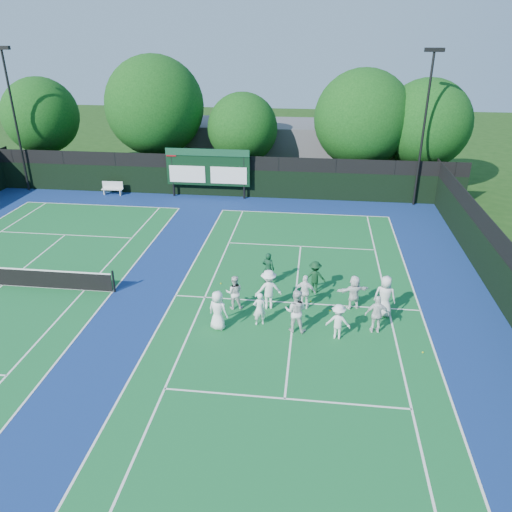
# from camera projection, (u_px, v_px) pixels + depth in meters

# --- Properties ---
(ground) EXTENTS (120.00, 120.00, 0.00)m
(ground) POSITION_uv_depth(u_px,v_px,m) (294.00, 315.00, 21.45)
(ground) COLOR #16380F
(ground) RESTS_ON ground
(court_apron) EXTENTS (34.00, 32.00, 0.01)m
(court_apron) POSITION_uv_depth(u_px,v_px,m) (165.00, 295.00, 23.02)
(court_apron) COLOR navy
(court_apron) RESTS_ON ground
(near_court) EXTENTS (11.05, 23.85, 0.01)m
(near_court) POSITION_uv_depth(u_px,v_px,m) (295.00, 303.00, 22.35)
(near_court) COLOR #135E2B
(near_court) RESTS_ON ground
(left_court) EXTENTS (11.05, 23.85, 0.01)m
(left_court) POSITION_uv_depth(u_px,v_px,m) (3.00, 285.00, 23.91)
(left_court) COLOR #135E2B
(left_court) RESTS_ON ground
(back_fence) EXTENTS (34.00, 0.08, 3.00)m
(back_fence) POSITION_uv_depth(u_px,v_px,m) (223.00, 178.00, 35.98)
(back_fence) COLOR black
(back_fence) RESTS_ON ground
(divider_fence_right) EXTENTS (0.08, 32.00, 3.00)m
(divider_fence_right) POSITION_uv_depth(u_px,v_px,m) (512.00, 288.00, 20.79)
(divider_fence_right) COLOR black
(divider_fence_right) RESTS_ON ground
(scoreboard) EXTENTS (6.00, 0.21, 3.55)m
(scoreboard) POSITION_uv_depth(u_px,v_px,m) (208.00, 168.00, 35.38)
(scoreboard) COLOR black
(scoreboard) RESTS_ON ground
(clubhouse) EXTENTS (18.00, 6.00, 4.00)m
(clubhouse) POSITION_uv_depth(u_px,v_px,m) (286.00, 147.00, 42.49)
(clubhouse) COLOR #545459
(clubhouse) RESTS_ON ground
(light_pole_left) EXTENTS (1.20, 0.30, 10.12)m
(light_pole_left) POSITION_uv_depth(u_px,v_px,m) (12.00, 104.00, 35.32)
(light_pole_left) COLOR black
(light_pole_left) RESTS_ON ground
(light_pole_right) EXTENTS (1.20, 0.30, 10.12)m
(light_pole_right) POSITION_uv_depth(u_px,v_px,m) (426.00, 112.00, 32.15)
(light_pole_right) COLOR black
(light_pole_right) RESTS_ON ground
(tennis_net) EXTENTS (11.30, 0.10, 1.10)m
(tennis_net) POSITION_uv_depth(u_px,v_px,m) (1.00, 276.00, 23.71)
(tennis_net) COLOR black
(tennis_net) RESTS_ON ground
(bench) EXTENTS (1.55, 0.45, 0.98)m
(bench) POSITION_uv_depth(u_px,v_px,m) (113.00, 188.00, 36.67)
(bench) COLOR silver
(bench) RESTS_ON ground
(tree_a) EXTENTS (5.90, 5.90, 7.87)m
(tree_a) POSITION_uv_depth(u_px,v_px,m) (43.00, 117.00, 39.46)
(tree_a) COLOR black
(tree_a) RESTS_ON ground
(tree_b) EXTENTS (7.48, 7.48, 9.56)m
(tree_b) POSITION_uv_depth(u_px,v_px,m) (157.00, 108.00, 38.06)
(tree_b) COLOR black
(tree_b) RESTS_ON ground
(tree_c) EXTENTS (5.32, 5.32, 6.95)m
(tree_c) POSITION_uv_depth(u_px,v_px,m) (245.00, 130.00, 37.92)
(tree_c) COLOR black
(tree_c) RESTS_ON ground
(tree_d) EXTENTS (7.11, 7.11, 8.73)m
(tree_d) POSITION_uv_depth(u_px,v_px,m) (365.00, 121.00, 36.58)
(tree_d) COLOR black
(tree_d) RESTS_ON ground
(tree_e) EXTENTS (6.41, 6.41, 8.11)m
(tree_e) POSITION_uv_depth(u_px,v_px,m) (428.00, 126.00, 36.18)
(tree_e) COLOR black
(tree_e) RESTS_ON ground
(tennis_ball_1) EXTENTS (0.07, 0.07, 0.07)m
(tennis_ball_1) POSITION_uv_depth(u_px,v_px,m) (330.00, 311.00, 21.69)
(tennis_ball_1) COLOR #BFD118
(tennis_ball_1) RESTS_ON ground
(tennis_ball_2) EXTENTS (0.07, 0.07, 0.07)m
(tennis_ball_2) POSITION_uv_depth(u_px,v_px,m) (423.00, 352.00, 18.90)
(tennis_ball_2) COLOR #BFD118
(tennis_ball_2) RESTS_ON ground
(tennis_ball_3) EXTENTS (0.07, 0.07, 0.07)m
(tennis_ball_3) POSITION_uv_depth(u_px,v_px,m) (221.00, 283.00, 23.99)
(tennis_ball_3) COLOR #BFD118
(tennis_ball_3) RESTS_ON ground
(tennis_ball_5) EXTENTS (0.07, 0.07, 0.07)m
(tennis_ball_5) POSITION_uv_depth(u_px,v_px,m) (311.00, 301.00, 22.43)
(tennis_ball_5) COLOR #BFD118
(tennis_ball_5) RESTS_ON ground
(player_front_0) EXTENTS (0.97, 0.80, 1.70)m
(player_front_0) POSITION_uv_depth(u_px,v_px,m) (218.00, 310.00, 20.13)
(player_front_0) COLOR white
(player_front_0) RESTS_ON ground
(player_front_1) EXTENTS (0.63, 0.52, 1.48)m
(player_front_1) POSITION_uv_depth(u_px,v_px,m) (259.00, 309.00, 20.44)
(player_front_1) COLOR white
(player_front_1) RESTS_ON ground
(player_front_2) EXTENTS (0.97, 0.79, 1.84)m
(player_front_2) POSITION_uv_depth(u_px,v_px,m) (296.00, 311.00, 19.95)
(player_front_2) COLOR silver
(player_front_2) RESTS_ON ground
(player_front_3) EXTENTS (1.02, 0.66, 1.50)m
(player_front_3) POSITION_uv_depth(u_px,v_px,m) (338.00, 322.00, 19.55)
(player_front_3) COLOR white
(player_front_3) RESTS_ON ground
(player_front_4) EXTENTS (0.99, 0.48, 1.64)m
(player_front_4) POSITION_uv_depth(u_px,v_px,m) (377.00, 314.00, 19.90)
(player_front_4) COLOR white
(player_front_4) RESTS_ON ground
(player_back_0) EXTENTS (0.83, 0.68, 1.56)m
(player_back_0) POSITION_uv_depth(u_px,v_px,m) (234.00, 292.00, 21.64)
(player_back_0) COLOR silver
(player_back_0) RESTS_ON ground
(player_back_1) EXTENTS (1.33, 1.00, 1.82)m
(player_back_1) POSITION_uv_depth(u_px,v_px,m) (268.00, 289.00, 21.61)
(player_back_1) COLOR white
(player_back_1) RESTS_ON ground
(player_back_2) EXTENTS (0.97, 0.51, 1.58)m
(player_back_2) POSITION_uv_depth(u_px,v_px,m) (305.00, 292.00, 21.64)
(player_back_2) COLOR white
(player_back_2) RESTS_ON ground
(player_back_3) EXTENTS (1.52, 0.89, 1.56)m
(player_back_3) POSITION_uv_depth(u_px,v_px,m) (354.00, 292.00, 21.65)
(player_back_3) COLOR white
(player_back_3) RESTS_ON ground
(player_back_4) EXTENTS (1.01, 0.76, 1.85)m
(player_back_4) POSITION_uv_depth(u_px,v_px,m) (385.00, 296.00, 21.04)
(player_back_4) COLOR silver
(player_back_4) RESTS_ON ground
(coach_left) EXTENTS (0.67, 0.52, 1.63)m
(coach_left) POSITION_uv_depth(u_px,v_px,m) (268.00, 269.00, 23.68)
(coach_left) COLOR #0E341E
(coach_left) RESTS_ON ground
(coach_right) EXTENTS (1.03, 0.62, 1.56)m
(coach_right) POSITION_uv_depth(u_px,v_px,m) (315.00, 277.00, 22.96)
(coach_right) COLOR #0E341A
(coach_right) RESTS_ON ground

